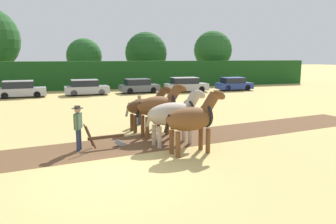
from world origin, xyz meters
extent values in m
plane|color=tan|center=(0.00, 0.00, 0.00)|extent=(240.00, 240.00, 0.00)
cube|color=brown|center=(-2.24, 3.05, 0.00)|extent=(34.98, 7.66, 0.01)
cube|color=#194719|center=(0.00, 28.77, 1.60)|extent=(61.79, 1.73, 3.20)
cylinder|color=brown|center=(2.00, 34.77, 1.27)|extent=(0.44, 0.44, 2.54)
sphere|color=#235623|center=(2.00, 34.77, 3.79)|extent=(4.56, 4.56, 4.56)
cylinder|color=#423323|center=(10.24, 34.37, 1.31)|extent=(0.44, 0.44, 2.62)
sphere|color=#1E4C1E|center=(10.24, 34.37, 4.19)|extent=(5.70, 5.70, 5.70)
cylinder|color=brown|center=(19.52, 32.68, 1.58)|extent=(0.44, 0.44, 3.15)
sphere|color=#235623|center=(19.52, 32.68, 4.62)|extent=(5.35, 5.35, 5.35)
ellipsoid|color=brown|center=(3.26, 1.55, 1.36)|extent=(2.14, 1.22, 0.90)
cylinder|color=brown|center=(3.87, 1.90, 0.48)|extent=(0.18, 0.18, 0.95)
cylinder|color=brown|center=(3.94, 1.38, 0.48)|extent=(0.18, 0.18, 0.95)
cylinder|color=brown|center=(2.57, 1.72, 0.48)|extent=(0.18, 0.18, 0.95)
cylinder|color=brown|center=(2.64, 1.20, 0.48)|extent=(0.18, 0.18, 0.95)
cylinder|color=brown|center=(4.11, 1.67, 1.88)|extent=(0.91, 0.54, 0.97)
ellipsoid|color=brown|center=(4.56, 1.73, 2.21)|extent=(0.71, 0.35, 0.54)
cube|color=black|center=(4.31, 1.69, 2.08)|extent=(0.46, 0.14, 0.61)
cylinder|color=black|center=(2.30, 1.42, 1.26)|extent=(0.31, 0.16, 0.71)
torus|color=black|center=(3.96, 1.64, 1.43)|extent=(0.23, 0.92, 0.92)
ellipsoid|color=#B2A38E|center=(3.05, 3.03, 1.32)|extent=(2.35, 1.31, 0.96)
cylinder|color=#B2A38E|center=(3.73, 3.40, 0.45)|extent=(0.18, 0.18, 0.89)
cylinder|color=#B2A38E|center=(3.81, 2.85, 0.45)|extent=(0.18, 0.18, 0.89)
cylinder|color=#B2A38E|center=(2.30, 3.20, 0.45)|extent=(0.18, 0.18, 0.89)
cylinder|color=#B2A38E|center=(2.37, 2.65, 0.45)|extent=(0.18, 0.18, 0.89)
cylinder|color=#B2A38E|center=(3.99, 3.16, 1.81)|extent=(0.87, 0.56, 0.89)
ellipsoid|color=#B2A38E|center=(4.38, 3.21, 2.09)|extent=(0.71, 0.35, 0.54)
cube|color=gray|center=(4.17, 3.18, 2.02)|extent=(0.41, 0.13, 0.54)
cylinder|color=gray|center=(2.00, 2.88, 1.22)|extent=(0.31, 0.16, 0.71)
torus|color=black|center=(3.83, 3.13, 1.40)|extent=(0.24, 0.98, 0.97)
ellipsoid|color=brown|center=(2.85, 4.50, 1.44)|extent=(2.07, 1.23, 0.93)
cylinder|color=brown|center=(3.44, 4.86, 0.51)|extent=(0.18, 0.18, 1.03)
cylinder|color=brown|center=(3.52, 4.32, 0.51)|extent=(0.18, 0.18, 1.03)
cylinder|color=brown|center=(2.18, 4.68, 0.51)|extent=(0.18, 0.18, 1.03)
cylinder|color=brown|center=(2.25, 4.15, 0.51)|extent=(0.18, 0.18, 1.03)
cylinder|color=brown|center=(3.67, 4.62, 1.94)|extent=(0.87, 0.55, 0.90)
ellipsoid|color=brown|center=(4.08, 4.67, 2.23)|extent=(0.71, 0.35, 0.54)
cube|color=black|center=(3.85, 4.64, 2.14)|extent=(0.42, 0.14, 0.56)
cylinder|color=black|center=(1.93, 4.38, 1.35)|extent=(0.31, 0.16, 0.71)
torus|color=black|center=(3.53, 4.60, 1.52)|extent=(0.24, 0.95, 0.94)
ellipsoid|color=#513319|center=(2.64, 5.98, 1.23)|extent=(2.04, 1.10, 0.80)
cylinder|color=#513319|center=(3.24, 6.30, 0.43)|extent=(0.18, 0.18, 0.87)
cylinder|color=#513319|center=(3.30, 5.84, 0.43)|extent=(0.18, 0.18, 0.87)
cylinder|color=#513319|center=(1.99, 6.12, 0.43)|extent=(0.18, 0.18, 0.87)
cylinder|color=#513319|center=(2.05, 5.67, 0.43)|extent=(0.18, 0.18, 0.87)
cylinder|color=#513319|center=(3.46, 6.09, 1.71)|extent=(0.83, 0.48, 0.89)
ellipsoid|color=#513319|center=(3.88, 6.15, 2.01)|extent=(0.71, 0.35, 0.54)
cube|color=gray|center=(3.65, 6.12, 1.88)|extent=(0.43, 0.14, 0.57)
cylinder|color=gray|center=(1.73, 5.85, 1.14)|extent=(0.31, 0.16, 0.71)
torus|color=black|center=(3.32, 6.07, 1.29)|extent=(0.22, 0.83, 0.83)
cube|color=#4C331E|center=(0.31, 3.40, 0.45)|extent=(1.50, 0.30, 0.12)
cube|color=#939399|center=(0.91, 3.48, 0.10)|extent=(0.50, 0.26, 0.39)
cylinder|color=#4C331E|center=(-0.38, 3.51, 0.55)|extent=(0.40, 0.11, 0.96)
cylinder|color=#4C331E|center=(-0.33, 3.11, 0.55)|extent=(0.40, 0.11, 0.96)
cylinder|color=#28334C|center=(-0.74, 3.47, 0.44)|extent=(0.14, 0.14, 0.88)
cylinder|color=#28334C|center=(-0.82, 3.25, 0.44)|extent=(0.14, 0.14, 0.88)
cube|color=#4C6B4C|center=(-0.78, 3.36, 1.20)|extent=(0.36, 0.55, 0.63)
sphere|color=tan|center=(-0.78, 3.36, 1.63)|extent=(0.24, 0.24, 0.24)
cylinder|color=#4C6B4C|center=(-0.68, 3.65, 1.17)|extent=(0.09, 0.09, 0.59)
cylinder|color=#4C6B4C|center=(-0.88, 3.08, 1.17)|extent=(0.09, 0.09, 0.59)
cylinder|color=#42382D|center=(-0.78, 3.36, 1.71)|extent=(0.45, 0.45, 0.02)
cylinder|color=#42382D|center=(-0.78, 3.36, 1.76)|extent=(0.23, 0.23, 0.10)
cylinder|color=#28334C|center=(2.80, 7.52, 0.41)|extent=(0.14, 0.14, 0.83)
cylinder|color=#28334C|center=(2.63, 7.39, 0.41)|extent=(0.14, 0.14, 0.83)
cube|color=#4C6B4C|center=(2.71, 7.46, 1.12)|extent=(0.50, 0.46, 0.59)
sphere|color=tan|center=(2.71, 7.46, 1.53)|extent=(0.22, 0.22, 0.22)
cylinder|color=#4C6B4C|center=(2.94, 7.63, 1.10)|extent=(0.09, 0.09, 0.55)
cylinder|color=#4C6B4C|center=(2.49, 7.28, 1.10)|extent=(0.09, 0.09, 0.55)
cube|color=#A8A8B2|center=(-4.67, 22.86, 0.52)|extent=(4.37, 2.02, 0.71)
cube|color=black|center=(-4.89, 22.85, 1.18)|extent=(2.65, 1.75, 0.60)
cube|color=#A8A8B2|center=(-4.89, 22.85, 1.51)|extent=(2.65, 1.75, 0.06)
cylinder|color=black|center=(-3.39, 23.72, 0.30)|extent=(0.61, 0.25, 0.60)
cylinder|color=black|center=(-3.30, 22.14, 0.30)|extent=(0.61, 0.25, 0.60)
cylinder|color=black|center=(-6.04, 23.58, 0.30)|extent=(0.61, 0.25, 0.60)
cylinder|color=black|center=(-5.96, 22.01, 0.30)|extent=(0.61, 0.25, 0.60)
cube|color=#A8A8B2|center=(1.21, 22.91, 0.52)|extent=(4.22, 1.83, 0.70)
cube|color=black|center=(1.00, 22.90, 1.16)|extent=(2.55, 1.61, 0.58)
cube|color=#A8A8B2|center=(1.00, 22.90, 1.48)|extent=(2.55, 1.61, 0.06)
cylinder|color=black|center=(2.48, 23.69, 0.31)|extent=(0.62, 0.24, 0.61)
cylinder|color=black|center=(2.52, 22.20, 0.31)|extent=(0.62, 0.24, 0.61)
cylinder|color=black|center=(-0.11, 23.62, 0.31)|extent=(0.62, 0.24, 0.61)
cylinder|color=black|center=(-0.07, 22.13, 0.31)|extent=(0.62, 0.24, 0.61)
cube|color=#565B66|center=(6.52, 23.17, 0.51)|extent=(4.05, 2.05, 0.67)
cube|color=black|center=(6.32, 23.16, 1.12)|extent=(2.46, 1.78, 0.56)
cube|color=#565B66|center=(6.32, 23.16, 1.43)|extent=(2.46, 1.78, 0.06)
cylinder|color=black|center=(7.70, 24.04, 0.31)|extent=(0.64, 0.25, 0.63)
cylinder|color=black|center=(7.79, 22.43, 0.31)|extent=(0.64, 0.25, 0.63)
cylinder|color=black|center=(5.25, 23.91, 0.31)|extent=(0.64, 0.25, 0.63)
cylinder|color=black|center=(5.34, 22.30, 0.31)|extent=(0.64, 0.25, 0.63)
cube|color=#A8A8B2|center=(11.47, 22.43, 0.54)|extent=(4.52, 1.88, 0.72)
cube|color=black|center=(11.25, 22.44, 1.19)|extent=(2.72, 1.66, 0.60)
cube|color=#A8A8B2|center=(11.25, 22.44, 1.52)|extent=(2.72, 1.66, 0.06)
cylinder|color=black|center=(12.88, 23.19, 0.33)|extent=(0.66, 0.23, 0.65)
cylinder|color=black|center=(12.84, 21.62, 0.33)|extent=(0.66, 0.23, 0.65)
cylinder|color=black|center=(10.10, 23.24, 0.33)|extent=(0.66, 0.23, 0.65)
cylinder|color=black|center=(10.06, 21.68, 0.33)|extent=(0.66, 0.23, 0.65)
cube|color=navy|center=(17.15, 22.32, 0.51)|extent=(3.94, 1.85, 0.66)
cube|color=black|center=(16.95, 22.33, 1.11)|extent=(2.37, 1.64, 0.53)
cube|color=navy|center=(16.95, 22.33, 1.41)|extent=(2.37, 1.64, 0.06)
cylinder|color=black|center=(18.37, 23.08, 0.33)|extent=(0.67, 0.23, 0.67)
cylinder|color=black|center=(18.35, 21.52, 0.33)|extent=(0.67, 0.23, 0.67)
cylinder|color=black|center=(15.95, 23.12, 0.33)|extent=(0.67, 0.23, 0.67)
cylinder|color=black|center=(15.93, 21.56, 0.33)|extent=(0.67, 0.23, 0.67)
camera|label=1|loc=(-1.45, -9.78, 3.70)|focal=35.00mm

